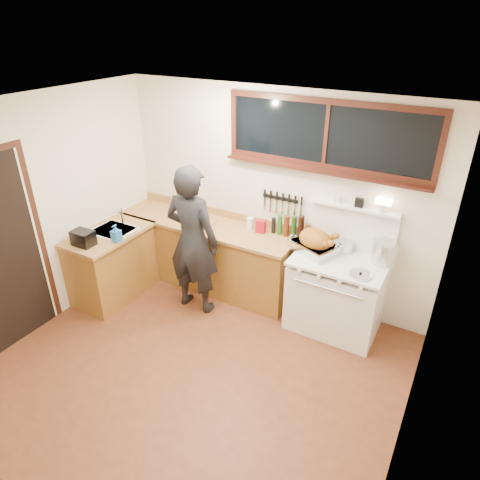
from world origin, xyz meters
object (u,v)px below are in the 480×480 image
Objects in this scene: cutting_board at (200,220)px; roast_turkey at (315,242)px; man at (193,241)px; vintage_stove at (337,292)px.

roast_turkey reaches higher than cutting_board.
cutting_board is at bearing 114.63° from man.
roast_turkey is at bearing 2.23° from cutting_board.
vintage_stove is at bearing 16.50° from man.
man reaches higher than cutting_board.
cutting_board is 1.53m from roast_turkey.
vintage_stove is 0.85× the size of man.
cutting_board is (-0.22, 0.47, 0.03)m from man.
man is at bearing -163.50° from vintage_stove.
man is 1.42m from roast_turkey.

